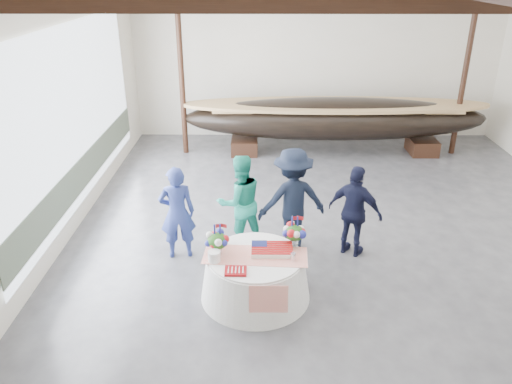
{
  "coord_description": "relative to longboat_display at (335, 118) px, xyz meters",
  "views": [
    {
      "loc": [
        -1.57,
        -7.9,
        4.54
      ],
      "look_at": [
        -1.62,
        -0.34,
        1.07
      ],
      "focal_mm": 35.0,
      "sensor_mm": 36.0,
      "label": 1
    }
  ],
  "objects": [
    {
      "name": "floor",
      "position": [
        -0.38,
        -4.51,
        -0.93
      ],
      "size": [
        10.0,
        12.0,
        0.01
      ],
      "primitive_type": "cube",
      "color": "#3D3D42",
      "rests_on": "ground"
    },
    {
      "name": "wall_back",
      "position": [
        -0.38,
        1.49,
        1.32
      ],
      "size": [
        10.0,
        0.02,
        4.5
      ],
      "primitive_type": "cube",
      "color": "silver",
      "rests_on": "ground"
    },
    {
      "name": "wall_left",
      "position": [
        -5.38,
        -4.51,
        1.32
      ],
      "size": [
        0.02,
        12.0,
        4.5
      ],
      "primitive_type": "cube",
      "color": "silver",
      "rests_on": "ground"
    },
    {
      "name": "pavilion_structure",
      "position": [
        -0.38,
        -3.73,
        3.07
      ],
      "size": [
        9.8,
        11.76,
        4.5
      ],
      "color": "black",
      "rests_on": "ground"
    },
    {
      "name": "open_bay",
      "position": [
        -5.33,
        -3.51,
        0.9
      ],
      "size": [
        0.03,
        7.0,
        3.2
      ],
      "color": "silver",
      "rests_on": "ground"
    },
    {
      "name": "longboat_display",
      "position": [
        0.0,
        0.0,
        0.0
      ],
      "size": [
        7.76,
        1.55,
        1.46
      ],
      "color": "black",
      "rests_on": "ground"
    },
    {
      "name": "banquet_table",
      "position": [
        -2.0,
        -6.25,
        -0.58
      ],
      "size": [
        1.62,
        1.62,
        0.7
      ],
      "color": "silver",
      "rests_on": "ground"
    },
    {
      "name": "tabletop_items",
      "position": [
        -2.01,
        -6.11,
        -0.08
      ],
      "size": [
        1.53,
        1.0,
        0.4
      ],
      "color": "red",
      "rests_on": "banquet_table"
    },
    {
      "name": "guest_woman_blue",
      "position": [
        -3.29,
        -5.11,
        -0.12
      ],
      "size": [
        0.66,
        0.49,
        1.62
      ],
      "primitive_type": "imported",
      "rotation": [
        0.0,
        0.0,
        3.34
      ],
      "color": "navy",
      "rests_on": "ground"
    },
    {
      "name": "guest_woman_teal",
      "position": [
        -2.27,
        -4.76,
        -0.09
      ],
      "size": [
        1.0,
        0.9,
        1.68
      ],
      "primitive_type": "imported",
      "rotation": [
        0.0,
        0.0,
        3.53
      ],
      "color": "#1D977E",
      "rests_on": "ground"
    },
    {
      "name": "guest_man_left",
      "position": [
        -1.38,
        -4.81,
        -0.02
      ],
      "size": [
        1.3,
        0.92,
        1.82
      ],
      "primitive_type": "imported",
      "rotation": [
        0.0,
        0.0,
        3.37
      ],
      "color": "black",
      "rests_on": "ground"
    },
    {
      "name": "guest_man_right",
      "position": [
        -0.36,
        -5.03,
        -0.13
      ],
      "size": [
        1.0,
        0.84,
        1.6
      ],
      "primitive_type": "imported",
      "rotation": [
        0.0,
        0.0,
        2.57
      ],
      "color": "black",
      "rests_on": "ground"
    }
  ]
}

